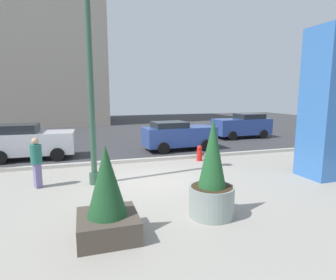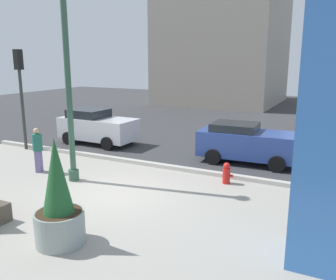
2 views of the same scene
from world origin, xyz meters
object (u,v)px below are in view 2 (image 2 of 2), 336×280
(fire_hydrant, at_px, (227,173))
(car_intersection, at_px, (247,143))
(traffic_light_far_side, at_px, (20,83))
(pedestrian_by_curb, at_px, (38,148))
(art_pillar_blue, at_px, (336,136))
(potted_plant_near_left, at_px, (58,205))
(car_curb_west, at_px, (97,127))
(lamp_post, at_px, (68,73))

(fire_hydrant, xyz_separation_m, car_intersection, (-0.05, 2.88, 0.47))
(fire_hydrant, relative_size, traffic_light_far_side, 0.16)
(traffic_light_far_side, height_order, pedestrian_by_curb, traffic_light_far_side)
(art_pillar_blue, xyz_separation_m, pedestrian_by_curb, (-10.12, 1.84, -1.79))
(traffic_light_far_side, distance_m, pedestrian_by_curb, 4.52)
(potted_plant_near_left, relative_size, car_curb_west, 0.64)
(potted_plant_near_left, distance_m, car_curb_west, 10.17)
(potted_plant_near_left, bearing_deg, car_curb_west, 122.82)
(car_curb_west, bearing_deg, fire_hydrant, -20.26)
(potted_plant_near_left, bearing_deg, fire_hydrant, 69.13)
(fire_hydrant, bearing_deg, car_curb_west, 159.74)
(lamp_post, height_order, car_intersection, lamp_post)
(car_intersection, xyz_separation_m, pedestrian_by_curb, (-6.70, -4.84, 0.11))
(car_curb_west, relative_size, car_intersection, 0.96)
(pedestrian_by_curb, bearing_deg, car_intersection, 35.82)
(car_curb_west, distance_m, pedestrian_by_curb, 4.89)
(art_pillar_blue, bearing_deg, traffic_light_far_side, 162.77)
(potted_plant_near_left, bearing_deg, traffic_light_far_side, 142.25)
(lamp_post, bearing_deg, pedestrian_by_curb, 174.84)
(traffic_light_far_side, bearing_deg, car_curb_west, 47.31)
(lamp_post, height_order, art_pillar_blue, lamp_post)
(fire_hydrant, distance_m, pedestrian_by_curb, 7.06)
(art_pillar_blue, distance_m, car_curb_west, 13.03)
(lamp_post, distance_m, fire_hydrant, 6.33)
(potted_plant_near_left, xyz_separation_m, traffic_light_far_side, (-7.82, 6.05, 2.14))
(car_curb_west, relative_size, pedestrian_by_curb, 2.33)
(art_pillar_blue, xyz_separation_m, car_curb_west, (-11.05, 6.64, -1.88))
(potted_plant_near_left, xyz_separation_m, car_curb_west, (-5.51, 8.55, -0.11))
(lamp_post, xyz_separation_m, pedestrian_by_curb, (-1.84, 0.17, -2.79))
(lamp_post, relative_size, potted_plant_near_left, 3.01)
(fire_hydrant, xyz_separation_m, traffic_light_far_side, (-9.99, 0.34, 2.74))
(lamp_post, relative_size, fire_hydrant, 10.20)
(lamp_post, height_order, pedestrian_by_curb, lamp_post)
(art_pillar_blue, distance_m, traffic_light_far_side, 13.99)
(traffic_light_far_side, relative_size, car_intersection, 1.12)
(fire_hydrant, xyz_separation_m, car_curb_west, (-7.69, 2.84, 0.49))
(fire_hydrant, bearing_deg, car_intersection, 91.03)
(lamp_post, xyz_separation_m, art_pillar_blue, (8.28, -1.68, -1.00))
(art_pillar_blue, xyz_separation_m, fire_hydrant, (-3.36, 3.80, -2.37))
(potted_plant_near_left, xyz_separation_m, pedestrian_by_curb, (-4.58, 3.75, -0.02))
(lamp_post, distance_m, car_intersection, 7.56)
(lamp_post, bearing_deg, car_intersection, 45.79)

